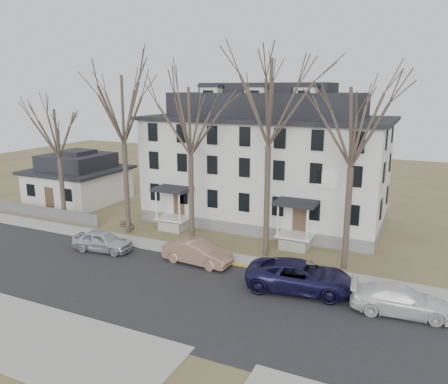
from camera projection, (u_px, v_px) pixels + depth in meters
The scene contains 17 objects.
ground at pixel (185, 314), 22.95m from camera, with size 120.00×120.00×0.00m, color brown.
main_road at pixel (202, 298), 24.72m from camera, with size 120.00×10.00×0.04m, color #27272A.
far_sidewalk at pixel (243, 261), 30.00m from camera, with size 120.00×2.00×0.08m, color #A09F97.
yellow_curb at pixel (312, 279), 27.15m from camera, with size 14.00×0.25×0.06m, color gold.
boarding_house at pixel (266, 161), 38.36m from camera, with size 20.80×12.36×12.05m.
small_house at pixel (78, 180), 45.60m from camera, with size 8.70×8.70×5.00m.
fence at pixel (38, 218), 39.98m from camera, with size 14.00×0.06×1.20m, color gray.
tree_far_left at pixel (122, 105), 33.73m from camera, with size 8.40×8.40×13.72m.
tree_mid_left at pixel (190, 117), 31.43m from camera, with size 7.80×7.80×12.74m.
tree_center at pixel (269, 96), 28.62m from camera, with size 9.00×9.00×14.70m.
tree_mid_right at pixel (354, 122), 26.69m from camera, with size 7.80×7.80×12.74m.
tree_bungalow at pixel (57, 130), 37.13m from camera, with size 6.60×6.60×10.78m.
car_silver at pixel (103, 241), 31.70m from camera, with size 1.78×4.42×1.51m, color silver.
car_tan at pixel (197, 253), 29.40m from camera, with size 1.68×4.82×1.59m, color #9B725A.
car_navy at pixel (300, 277), 25.45m from camera, with size 2.89×6.27×1.74m, color #17153B.
car_white at pixel (401, 301), 22.87m from camera, with size 2.08×5.12×1.49m, color white.
bicycle_left at pixel (127, 224), 36.87m from camera, with size 0.56×1.61×0.85m, color black.
Camera 1 is at (10.71, -18.00, 11.58)m, focal length 35.00 mm.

